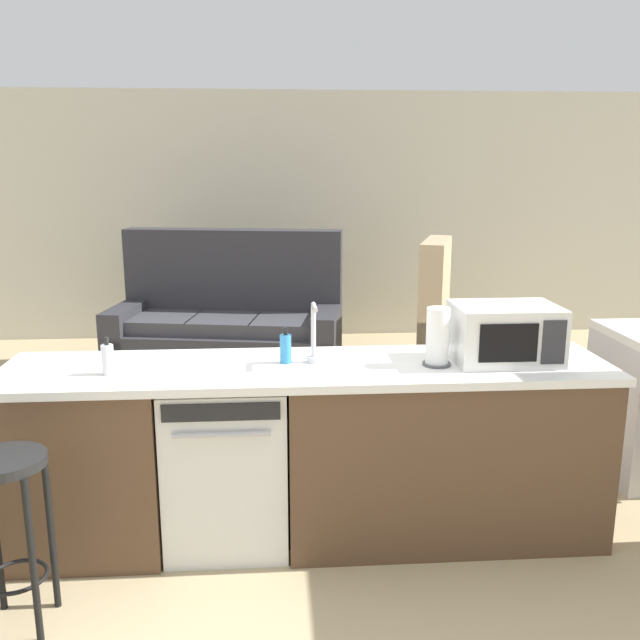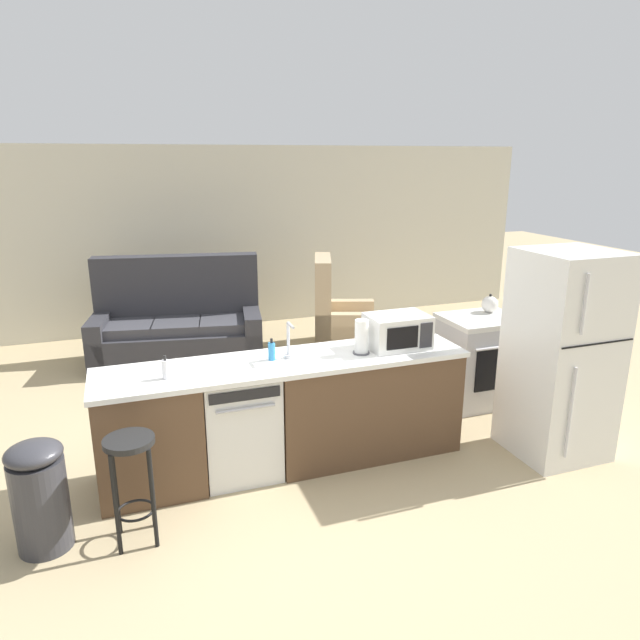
{
  "view_description": "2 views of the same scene",
  "coord_description": "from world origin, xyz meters",
  "px_view_note": "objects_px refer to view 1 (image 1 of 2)",
  "views": [
    {
      "loc": [
        -0.02,
        -3.13,
        1.84
      ],
      "look_at": [
        0.26,
        0.72,
        0.96
      ],
      "focal_mm": 38.0,
      "sensor_mm": 36.0,
      "label": 1
    },
    {
      "loc": [
        -1.01,
        -4.06,
        2.44
      ],
      "look_at": [
        0.58,
        0.42,
        1.07
      ],
      "focal_mm": 32.0,
      "sensor_mm": 36.0,
      "label": 2
    }
  ],
  "objects_px": {
    "microwave": "(505,333)",
    "dishwasher": "(228,459)",
    "armchair": "(456,335)",
    "dish_soap_bottle": "(108,359)",
    "soap_bottle": "(286,348)",
    "couch": "(230,328)",
    "bar_stool": "(9,505)",
    "paper_towel_roll": "(438,337)"
  },
  "relations": [
    {
      "from": "microwave",
      "to": "dish_soap_bottle",
      "type": "distance_m",
      "value": 1.89
    },
    {
      "from": "soap_bottle",
      "to": "bar_stool",
      "type": "height_order",
      "value": "soap_bottle"
    },
    {
      "from": "soap_bottle",
      "to": "dish_soap_bottle",
      "type": "bearing_deg",
      "value": -171.1
    },
    {
      "from": "bar_stool",
      "to": "paper_towel_roll",
      "type": "bearing_deg",
      "value": 17.28
    },
    {
      "from": "dishwasher",
      "to": "microwave",
      "type": "bearing_deg",
      "value": -0.06
    },
    {
      "from": "dishwasher",
      "to": "paper_towel_roll",
      "type": "height_order",
      "value": "paper_towel_roll"
    },
    {
      "from": "microwave",
      "to": "bar_stool",
      "type": "relative_size",
      "value": 0.68
    },
    {
      "from": "microwave",
      "to": "bar_stool",
      "type": "xyz_separation_m",
      "value": [
        -2.18,
        -0.62,
        -0.5
      ]
    },
    {
      "from": "microwave",
      "to": "paper_towel_roll",
      "type": "bearing_deg",
      "value": -172.32
    },
    {
      "from": "microwave",
      "to": "paper_towel_roll",
      "type": "xyz_separation_m",
      "value": [
        -0.35,
        -0.05,
        -0.0
      ]
    },
    {
      "from": "soap_bottle",
      "to": "armchair",
      "type": "relative_size",
      "value": 0.15
    },
    {
      "from": "soap_bottle",
      "to": "bar_stool",
      "type": "xyz_separation_m",
      "value": [
        -1.11,
        -0.66,
        -0.44
      ]
    },
    {
      "from": "soap_bottle",
      "to": "dish_soap_bottle",
      "type": "distance_m",
      "value": 0.83
    },
    {
      "from": "paper_towel_roll",
      "to": "soap_bottle",
      "type": "distance_m",
      "value": 0.73
    },
    {
      "from": "dishwasher",
      "to": "dish_soap_bottle",
      "type": "relative_size",
      "value": 4.77
    },
    {
      "from": "bar_stool",
      "to": "armchair",
      "type": "bearing_deg",
      "value": 50.64
    },
    {
      "from": "dish_soap_bottle",
      "to": "soap_bottle",
      "type": "bearing_deg",
      "value": 8.9
    },
    {
      "from": "dishwasher",
      "to": "couch",
      "type": "height_order",
      "value": "couch"
    },
    {
      "from": "bar_stool",
      "to": "couch",
      "type": "height_order",
      "value": "couch"
    },
    {
      "from": "dishwasher",
      "to": "paper_towel_roll",
      "type": "relative_size",
      "value": 2.98
    },
    {
      "from": "dishwasher",
      "to": "soap_bottle",
      "type": "bearing_deg",
      "value": 8.73
    },
    {
      "from": "microwave",
      "to": "armchair",
      "type": "bearing_deg",
      "value": 79.12
    },
    {
      "from": "dishwasher",
      "to": "couch",
      "type": "xyz_separation_m",
      "value": [
        -0.16,
        2.88,
        -0.03
      ]
    },
    {
      "from": "soap_bottle",
      "to": "couch",
      "type": "relative_size",
      "value": 0.08
    },
    {
      "from": "bar_stool",
      "to": "couch",
      "type": "xyz_separation_m",
      "value": [
        0.66,
        3.5,
        -0.14
      ]
    },
    {
      "from": "paper_towel_roll",
      "to": "dish_soap_bottle",
      "type": "height_order",
      "value": "paper_towel_roll"
    },
    {
      "from": "microwave",
      "to": "dishwasher",
      "type": "bearing_deg",
      "value": 179.94
    },
    {
      "from": "soap_bottle",
      "to": "bar_stool",
      "type": "bearing_deg",
      "value": -149.12
    },
    {
      "from": "soap_bottle",
      "to": "couch",
      "type": "xyz_separation_m",
      "value": [
        -0.45,
        2.84,
        -0.58
      ]
    },
    {
      "from": "couch",
      "to": "bar_stool",
      "type": "bearing_deg",
      "value": -100.65
    },
    {
      "from": "dishwasher",
      "to": "dish_soap_bottle",
      "type": "xyz_separation_m",
      "value": [
        -0.52,
        -0.08,
        0.55
      ]
    },
    {
      "from": "dishwasher",
      "to": "armchair",
      "type": "height_order",
      "value": "armchair"
    },
    {
      "from": "paper_towel_roll",
      "to": "soap_bottle",
      "type": "relative_size",
      "value": 1.6
    },
    {
      "from": "paper_towel_roll",
      "to": "bar_stool",
      "type": "xyz_separation_m",
      "value": [
        -1.83,
        -0.57,
        -0.5
      ]
    },
    {
      "from": "soap_bottle",
      "to": "bar_stool",
      "type": "relative_size",
      "value": 0.24
    },
    {
      "from": "paper_towel_roll",
      "to": "armchair",
      "type": "distance_m",
      "value": 2.93
    },
    {
      "from": "dishwasher",
      "to": "dish_soap_bottle",
      "type": "distance_m",
      "value": 0.77
    },
    {
      "from": "soap_bottle",
      "to": "bar_stool",
      "type": "distance_m",
      "value": 1.36
    },
    {
      "from": "dish_soap_bottle",
      "to": "couch",
      "type": "distance_m",
      "value": 3.04
    },
    {
      "from": "paper_towel_roll",
      "to": "armchair",
      "type": "bearing_deg",
      "value": 72.44
    },
    {
      "from": "soap_bottle",
      "to": "couch",
      "type": "distance_m",
      "value": 2.93
    },
    {
      "from": "armchair",
      "to": "dish_soap_bottle",
      "type": "bearing_deg",
      "value": -131.16
    }
  ]
}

